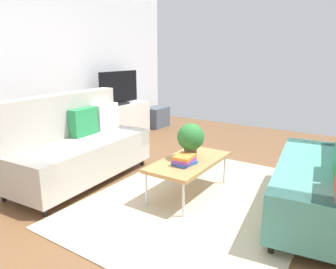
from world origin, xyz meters
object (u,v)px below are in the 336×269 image
couch_green (331,176)px  bottle_0 (104,102)px  bottle_1 (108,102)px  couch_beige (77,146)px  vase_0 (95,104)px  tv_console (120,121)px  storage_trunk (156,117)px  table_book_0 (184,163)px  coffee_table (189,162)px  tv (119,89)px  potted_plant (191,138)px

couch_green → bottle_0: (0.83, 3.84, 0.30)m
bottle_1 → couch_green: bearing=-103.7°
couch_beige → vase_0: size_ratio=12.55×
tv_console → vase_0: (-0.58, 0.05, 0.40)m
storage_trunk → vase_0: (-1.68, 0.15, 0.50)m
table_book_0 → coffee_table: bearing=12.7°
tv_console → tv: bearing=-90.0°
vase_0 → tv_console: bearing=-4.9°
storage_trunk → bottle_1: (-1.42, 0.06, 0.51)m
tv → bottle_0: bearing=-177.4°
tv_console → table_book_0: tv_console is taller
couch_beige → vase_0: (1.36, 1.08, 0.27)m
tv_console → potted_plant: potted_plant is taller
couch_beige → potted_plant: 1.50m
couch_green → tv_console: (1.26, 3.88, -0.13)m
couch_beige → table_book_0: 1.48m
table_book_0 → tv_console: bearing=55.5°
couch_green → coffee_table: (-0.29, 1.42, -0.05)m
tv → bottle_1: size_ratio=5.59×
tv → bottle_1: (-0.32, -0.02, -0.22)m
couch_beige → table_book_0: couch_beige is taller
tv → storage_trunk: (1.10, -0.08, -0.73)m
couch_green → table_book_0: couch_green is taller
couch_green → storage_trunk: couch_green is taller
storage_trunk → bottle_0: size_ratio=2.51×
tv_console → couch_green: bearing=-108.0°
couch_beige → storage_trunk: bearing=-166.7°
bottle_0 → tv_console: bearing=5.3°
couch_beige → couch_green: 2.93m
couch_green → vase_0: 4.00m
storage_trunk → bottle_1: bottle_1 is taller
couch_green → couch_beige: bearing=95.7°
coffee_table → potted_plant: bearing=11.1°
couch_green → bottle_0: size_ratio=9.62×
couch_beige → bottle_1: 1.92m
storage_trunk → couch_beige: bearing=-162.9°
coffee_table → vase_0: 2.71m
bottle_0 → table_book_0: bearing=-117.5°
couch_green → bottle_0: couch_green is taller
coffee_table → bottle_0: (1.12, 2.42, 0.35)m
couch_green → potted_plant: size_ratio=4.82×
couch_beige → bottle_0: bearing=-150.4°
tv_console → table_book_0: (-1.71, -2.49, 0.12)m
coffee_table → bottle_1: size_ratio=6.15×
bottle_1 → tv_console: bearing=7.0°
tv → potted_plant: size_ratio=2.42×
storage_trunk → vase_0: size_ratio=3.34×
storage_trunk → bottle_0: bottle_0 is taller
tv_console → potted_plant: 2.89m
couch_green → tv: tv is taller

